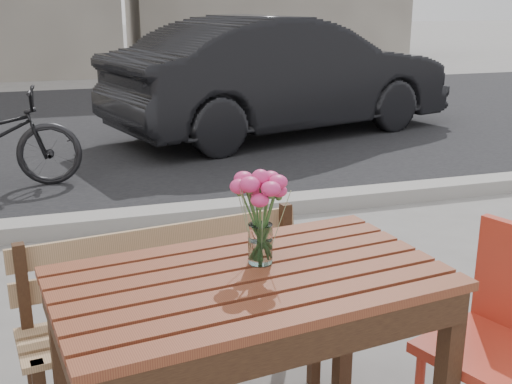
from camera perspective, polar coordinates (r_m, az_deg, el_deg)
street at (r=6.98m, az=-13.03°, el=2.78°), size 30.00×8.12×0.12m
main_table at (r=2.22m, az=-0.45°, el=-10.42°), size 1.39×0.93×0.80m
main_bench at (r=2.79m, az=-7.55°, el=-8.80°), size 1.32×0.55×0.79m
red_chair at (r=2.59m, az=21.42°, el=-11.34°), size 0.56×0.56×0.88m
main_vase at (r=2.17m, az=0.39°, el=-1.24°), size 0.18×0.18×0.33m
parked_car at (r=8.20m, az=2.42°, el=10.28°), size 4.71×2.73×1.47m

